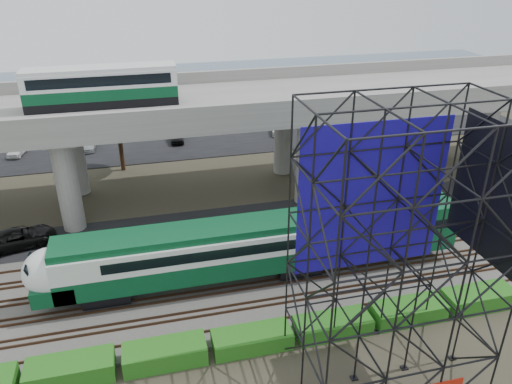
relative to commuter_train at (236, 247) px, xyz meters
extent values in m
plane|color=#474233|center=(-1.40, -2.00, -2.88)|extent=(140.00, 140.00, 0.00)
cube|color=slate|center=(-1.40, 0.00, -2.78)|extent=(90.00, 12.00, 0.20)
cube|color=black|center=(-1.40, 8.50, -2.84)|extent=(90.00, 5.00, 0.08)
cube|color=black|center=(-1.40, 32.00, -2.84)|extent=(90.00, 18.00, 0.08)
cube|color=#425D6D|center=(-1.40, 54.00, -2.87)|extent=(140.00, 40.00, 0.03)
cube|color=#472D1E|center=(-1.40, -4.72, -2.60)|extent=(90.00, 0.08, 0.16)
cube|color=#472D1E|center=(-1.40, -3.28, -2.60)|extent=(90.00, 0.08, 0.16)
cube|color=#472D1E|center=(-1.40, -2.72, -2.60)|extent=(90.00, 0.08, 0.16)
cube|color=#472D1E|center=(-1.40, -1.28, -2.60)|extent=(90.00, 0.08, 0.16)
cube|color=#472D1E|center=(-1.40, -0.72, -2.60)|extent=(90.00, 0.08, 0.16)
cube|color=#472D1E|center=(-1.40, 0.72, -2.60)|extent=(90.00, 0.08, 0.16)
cube|color=#472D1E|center=(-1.40, 1.28, -2.60)|extent=(90.00, 0.08, 0.16)
cube|color=#472D1E|center=(-1.40, 2.72, -2.60)|extent=(90.00, 0.08, 0.16)
cube|color=#472D1E|center=(-1.40, 3.28, -2.60)|extent=(90.00, 0.08, 0.16)
cube|color=#472D1E|center=(-1.40, 4.72, -2.60)|extent=(90.00, 0.08, 0.16)
cube|color=black|center=(-8.62, 0.00, -2.07)|extent=(3.00, 2.20, 0.90)
cube|color=black|center=(4.38, 0.00, -2.07)|extent=(3.00, 2.20, 0.90)
cube|color=#0A4625|center=(-2.12, 0.00, -0.92)|extent=(19.00, 3.00, 1.40)
cube|color=silver|center=(-2.12, 0.00, 0.53)|extent=(19.00, 3.00, 1.50)
cube|color=#0A4625|center=(-2.12, 0.00, 1.53)|extent=(19.00, 2.60, 0.50)
cube|color=black|center=(-1.12, 0.00, 0.58)|extent=(15.00, 3.06, 0.70)
ellipsoid|color=silver|center=(-11.62, 0.00, -0.02)|extent=(3.60, 3.00, 3.20)
cube|color=#0A4625|center=(-11.62, 0.00, -1.07)|extent=(2.60, 3.00, 1.10)
cube|color=black|center=(-12.72, 0.00, 0.48)|extent=(0.48, 2.00, 1.09)
cube|color=#0A4625|center=(11.88, 0.00, 0.08)|extent=(8.00, 3.00, 3.40)
cube|color=#9E9B93|center=(-1.40, 14.00, 5.72)|extent=(80.00, 12.00, 1.20)
cube|color=#9E9B93|center=(-1.40, 8.25, 6.87)|extent=(80.00, 0.50, 1.10)
cube|color=#9E9B93|center=(-1.40, 19.75, 6.87)|extent=(80.00, 0.50, 1.10)
cylinder|color=#9E9B93|center=(-11.40, 10.50, 1.12)|extent=(1.80, 1.80, 8.00)
cylinder|color=#9E9B93|center=(-11.40, 17.50, 1.12)|extent=(1.80, 1.80, 8.00)
cube|color=#9E9B93|center=(-11.40, 14.00, 4.82)|extent=(2.40, 9.00, 0.60)
cylinder|color=#9E9B93|center=(8.60, 10.50, 1.12)|extent=(1.80, 1.80, 8.00)
cylinder|color=#9E9B93|center=(8.60, 17.50, 1.12)|extent=(1.80, 1.80, 8.00)
cube|color=#9E9B93|center=(8.60, 14.00, 4.82)|extent=(2.40, 9.00, 0.60)
cylinder|color=#9E9B93|center=(26.60, 10.50, 1.12)|extent=(1.80, 1.80, 8.00)
cylinder|color=#9E9B93|center=(26.60, 17.50, 1.12)|extent=(1.80, 1.80, 8.00)
cube|color=#9E9B93|center=(26.60, 14.00, 4.82)|extent=(2.40, 9.00, 0.60)
cube|color=black|center=(-7.98, 14.00, 6.67)|extent=(12.00, 2.50, 0.70)
cube|color=#0A4625|center=(-7.98, 14.00, 7.47)|extent=(12.00, 2.50, 0.90)
cube|color=silver|center=(-7.98, 14.00, 8.57)|extent=(12.00, 2.50, 1.30)
cube|color=black|center=(-7.98, 14.00, 8.62)|extent=(11.00, 2.56, 0.80)
cube|color=silver|center=(-7.98, 14.00, 9.37)|extent=(12.00, 2.40, 0.30)
cube|color=#190D91|center=(5.86, -6.95, 6.42)|extent=(8.10, 0.08, 8.25)
cube|color=black|center=(10.41, -10.00, 7.62)|extent=(0.06, 5.40, 6.75)
cube|color=black|center=(5.86, -10.00, -2.84)|extent=(9.36, 6.36, 0.08)
cube|color=#1A6216|center=(-10.40, -6.30, -2.28)|extent=(4.60, 1.80, 1.20)
cube|color=#1A6216|center=(-5.40, -6.30, -2.31)|extent=(4.60, 1.80, 1.15)
cube|color=#1A6216|center=(-0.40, -6.30, -2.37)|extent=(4.60, 1.80, 1.03)
cube|color=#1A6216|center=(4.60, -6.30, -2.38)|extent=(4.60, 1.80, 1.01)
cube|color=#1A6216|center=(9.60, -6.30, -2.32)|extent=(4.60, 1.80, 1.12)
cube|color=#1A6216|center=(14.60, -6.30, -2.28)|extent=(4.60, 1.80, 1.20)
cylinder|color=#382314|center=(12.60, 10.50, -0.48)|extent=(0.44, 0.44, 4.80)
ellipsoid|color=#1A6216|center=(12.60, 10.50, 2.72)|extent=(4.94, 4.94, 4.18)
cylinder|color=#382314|center=(-7.40, 22.00, -0.48)|extent=(0.44, 0.44, 4.80)
ellipsoid|color=#1A6216|center=(-7.40, 22.00, 2.72)|extent=(4.94, 4.94, 4.18)
imported|color=black|center=(-15.27, 8.52, -2.06)|extent=(5.75, 3.63, 1.48)
imported|color=white|center=(-18.77, 29.00, -2.20)|extent=(2.18, 3.74, 1.20)
imported|color=#929599|center=(-14.94, 34.00, -2.18)|extent=(1.37, 3.79, 1.24)
imported|color=#A4A7AB|center=(-11.15, 29.00, -2.25)|extent=(1.80, 3.88, 1.10)
imported|color=silver|center=(-3.79, 34.00, -2.26)|extent=(1.86, 3.94, 1.09)
imported|color=black|center=(-1.14, 29.00, -2.16)|extent=(1.58, 3.81, 1.29)
imported|color=#95979C|center=(6.49, 34.00, -2.20)|extent=(1.49, 3.70, 1.20)
imported|color=#BBBBBB|center=(11.57, 29.00, -2.21)|extent=(2.65, 4.38, 1.19)
imported|color=#A1A4A8|center=(15.67, 34.00, -2.25)|extent=(1.86, 3.97, 1.10)
camera|label=1|loc=(-5.56, -27.85, 18.04)|focal=35.00mm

